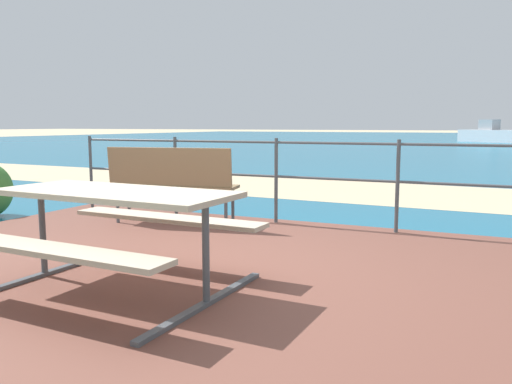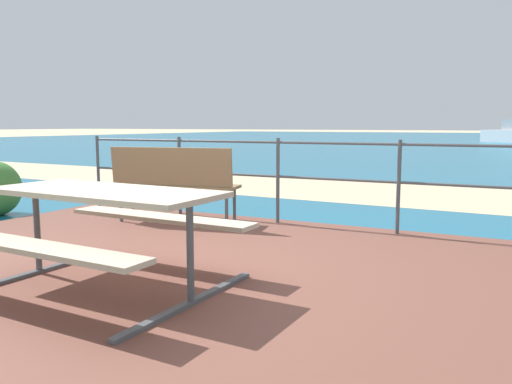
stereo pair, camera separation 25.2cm
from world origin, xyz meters
TOP-DOWN VIEW (x-y plane):
  - ground_plane at (0.00, 0.00)m, footprint 240.00×240.00m
  - patio_paving at (0.00, 0.00)m, footprint 6.40×5.20m
  - sea_water at (0.00, 40.00)m, footprint 90.00×90.00m
  - beach_strip at (0.00, 6.29)m, footprint 54.09×5.70m
  - picnic_table at (-0.07, -0.55)m, footprint 1.85×1.57m
  - park_bench at (-1.12, 1.76)m, footprint 1.62×0.71m
  - railing_fence at (0.00, 2.39)m, footprint 5.94×0.04m

SIDE VIEW (x-z plane):
  - ground_plane at x=0.00m, z-range 0.00..0.00m
  - sea_water at x=0.00m, z-range 0.00..0.01m
  - beach_strip at x=0.00m, z-range 0.00..0.01m
  - patio_paving at x=0.00m, z-range 0.00..0.06m
  - park_bench at x=-1.12m, z-range 0.16..1.10m
  - picnic_table at x=-0.07m, z-range 0.26..1.00m
  - railing_fence at x=0.00m, z-range 0.20..1.26m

